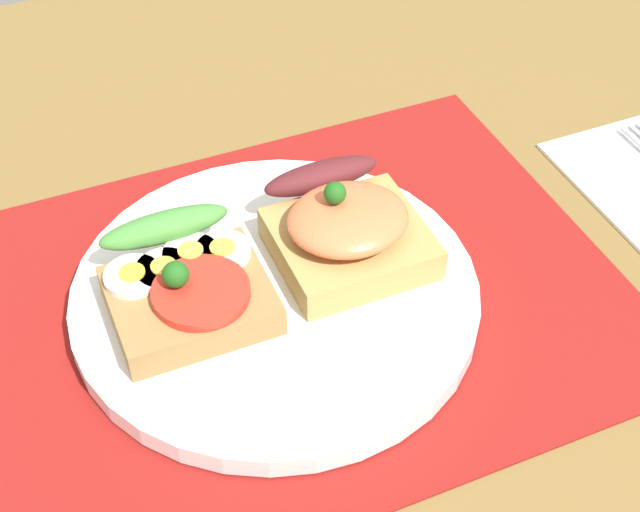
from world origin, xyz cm
name	(u,v)px	position (x,y,z in cm)	size (l,w,h in cm)	color
ground_plane	(277,323)	(0.00, 0.00, -1.60)	(120.00, 90.00, 3.20)	brown
placemat	(276,304)	(0.00, 0.00, 0.15)	(43.26, 31.69, 0.30)	maroon
plate	(276,295)	(0.00, 0.00, 1.02)	(25.17, 25.17, 1.43)	white
sandwich_egg_tomato	(184,281)	(-5.30, 1.11, 3.33)	(9.24, 9.53, 4.24)	olive
sandwich_salmon	(346,228)	(5.25, 1.13, 3.82)	(9.23, 9.90, 5.74)	#AB8A4A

